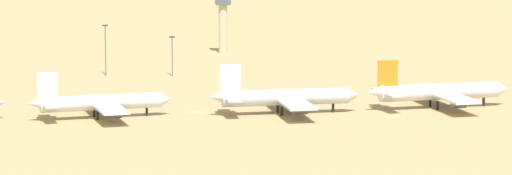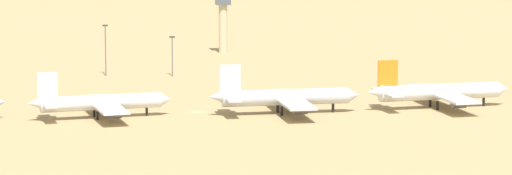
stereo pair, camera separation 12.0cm
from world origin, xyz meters
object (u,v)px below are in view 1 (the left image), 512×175
(light_pole_east, at_px, (172,53))
(parked_jet_white_3, at_px, (284,97))
(parked_jet_orange_4, at_px, (438,92))
(light_pole_west, at_px, (105,47))
(parked_jet_white_2, at_px, (100,103))
(control_tower, at_px, (223,16))

(light_pole_east, bearing_deg, parked_jet_white_3, -76.01)
(parked_jet_orange_4, xyz_separation_m, light_pole_east, (-64.06, 78.32, 3.18))
(light_pole_west, height_order, light_pole_east, light_pole_west)
(parked_jet_white_3, distance_m, parked_jet_orange_4, 44.32)
(parked_jet_white_2, xyz_separation_m, parked_jet_white_3, (49.75, -3.00, 0.32))
(parked_jet_white_2, height_order, parked_jet_orange_4, parked_jet_orange_4)
(parked_jet_orange_4, bearing_deg, light_pole_east, 125.59)
(light_pole_east, bearing_deg, control_tower, 65.33)
(parked_jet_white_3, height_order, light_pole_east, parked_jet_white_3)
(parked_jet_orange_4, bearing_deg, control_tower, 101.26)
(parked_jet_orange_4, height_order, control_tower, control_tower)
(parked_jet_white_2, bearing_deg, light_pole_east, 62.73)
(parked_jet_white_2, bearing_deg, control_tower, 61.30)
(parked_jet_white_3, relative_size, light_pole_west, 2.49)
(control_tower, bearing_deg, light_pole_east, -114.67)
(parked_jet_white_3, bearing_deg, light_pole_east, 104.28)
(parked_jet_white_2, bearing_deg, parked_jet_orange_4, -7.03)
(light_pole_west, bearing_deg, parked_jet_white_2, -96.10)
(control_tower, xyz_separation_m, light_pole_east, (-27.28, -59.39, -6.18))
(parked_jet_white_2, relative_size, parked_jet_orange_4, 0.92)
(parked_jet_white_3, height_order, parked_jet_orange_4, parked_jet_orange_4)
(parked_jet_white_2, bearing_deg, parked_jet_white_3, -9.27)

